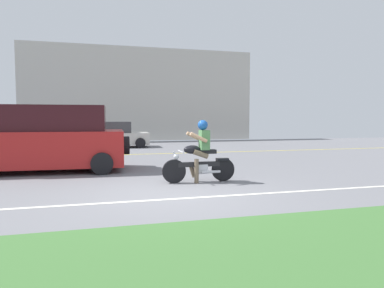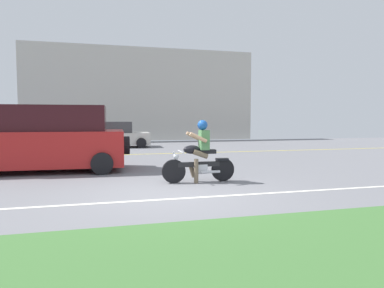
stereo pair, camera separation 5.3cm
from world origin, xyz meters
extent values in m
cube|color=slate|center=(0.00, 3.00, -0.02)|extent=(56.00, 30.00, 0.04)
cube|color=#3D6B33|center=(0.00, -4.10, 0.03)|extent=(56.00, 3.80, 0.06)
cube|color=silver|center=(0.00, -0.45, 0.00)|extent=(50.40, 0.12, 0.01)
cube|color=yellow|center=(0.00, 8.80, 0.00)|extent=(50.40, 0.12, 0.01)
cylinder|color=black|center=(0.37, 1.28, 0.30)|extent=(0.60, 0.10, 0.59)
cylinder|color=black|center=(1.66, 1.24, 0.30)|extent=(0.60, 0.10, 0.59)
cylinder|color=#B7BAC1|center=(0.47, 1.27, 0.54)|extent=(0.27, 0.06, 0.52)
cube|color=black|center=(1.02, 1.26, 0.45)|extent=(1.08, 0.13, 0.12)
cube|color=#B7BAC1|center=(1.07, 1.26, 0.34)|extent=(0.32, 0.21, 0.24)
ellipsoid|color=black|center=(0.84, 1.26, 0.83)|extent=(0.43, 0.24, 0.22)
cube|color=black|center=(1.21, 1.25, 0.77)|extent=(0.48, 0.23, 0.10)
cube|color=black|center=(1.64, 1.24, 0.56)|extent=(0.32, 0.17, 0.06)
cylinder|color=#B7BAC1|center=(0.55, 1.27, 0.79)|extent=(0.05, 0.61, 0.04)
sphere|color=#B7BAC1|center=(0.43, 1.27, 0.67)|extent=(0.14, 0.14, 0.14)
cylinder|color=#B7BAC1|center=(1.29, 1.13, 0.27)|extent=(0.50, 0.08, 0.07)
cube|color=#4C7F4C|center=(1.15, 1.26, 1.07)|extent=(0.23, 0.32, 0.49)
sphere|color=#194C9E|center=(1.12, 1.26, 1.44)|extent=(0.26, 0.26, 0.26)
cylinder|color=brown|center=(1.04, 1.36, 0.72)|extent=(0.40, 0.14, 0.25)
cylinder|color=brown|center=(1.03, 1.16, 0.72)|extent=(0.40, 0.14, 0.25)
cylinder|color=brown|center=(0.91, 1.12, 0.30)|extent=(0.11, 0.11, 0.60)
cylinder|color=brown|center=(0.88, 1.38, 0.27)|extent=(0.20, 0.11, 0.33)
cylinder|color=tan|center=(0.96, 1.46, 1.14)|extent=(0.45, 0.10, 0.28)
cylinder|color=tan|center=(0.95, 1.06, 1.14)|extent=(0.45, 0.10, 0.28)
cube|color=#AD1E1E|center=(-2.88, 4.26, 0.71)|extent=(4.56, 2.24, 1.06)
cube|color=#351116|center=(-2.79, 4.26, 1.62)|extent=(3.30, 1.90, 0.77)
cylinder|color=black|center=(-1.22, 5.19, 0.32)|extent=(0.65, 0.25, 0.64)
cylinder|color=black|center=(-4.43, 5.35, 0.32)|extent=(0.65, 0.25, 0.64)
cylinder|color=black|center=(-1.32, 3.17, 0.32)|extent=(0.65, 0.25, 0.64)
cylinder|color=black|center=(-0.55, 4.14, 0.76)|extent=(0.23, 0.59, 0.58)
cube|color=black|center=(-6.19, 13.50, 1.32)|extent=(2.61, 1.58, 0.74)
cylinder|color=black|center=(-4.89, 14.41, 0.28)|extent=(0.56, 0.19, 0.56)
cylinder|color=black|center=(-4.84, 12.66, 0.28)|extent=(0.56, 0.19, 0.56)
cube|color=beige|center=(-0.38, 13.23, 0.49)|extent=(3.77, 1.94, 0.67)
cube|color=#3B3A3D|center=(-0.60, 13.23, 1.14)|extent=(2.21, 1.63, 0.62)
cylinder|color=black|center=(-1.75, 12.38, 0.28)|extent=(0.57, 0.20, 0.56)
cylinder|color=black|center=(0.92, 12.28, 0.28)|extent=(0.57, 0.20, 0.56)
cylinder|color=black|center=(-1.68, 14.18, 0.28)|extent=(0.57, 0.20, 0.56)
cylinder|color=black|center=(0.99, 14.07, 0.28)|extent=(0.57, 0.20, 0.56)
cube|color=#BCB7AD|center=(1.97, 21.00, 3.43)|extent=(17.05, 4.00, 6.86)
camera|label=1|loc=(-1.52, -7.28, 1.59)|focal=33.23mm
camera|label=2|loc=(-1.47, -7.30, 1.59)|focal=33.23mm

